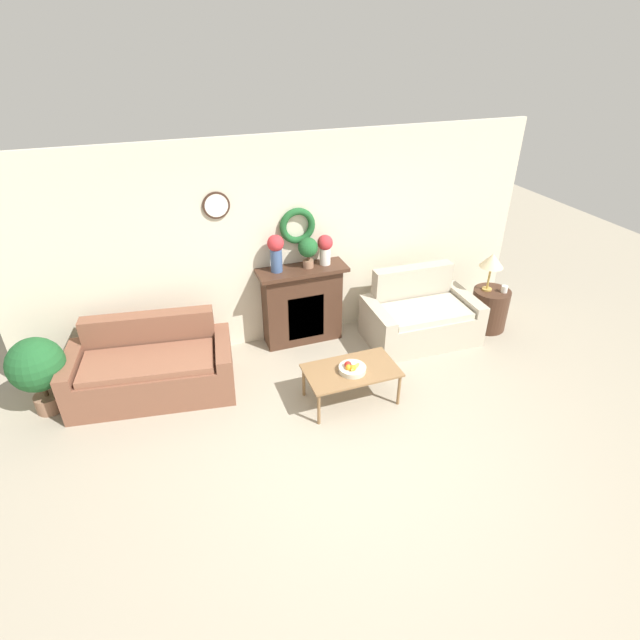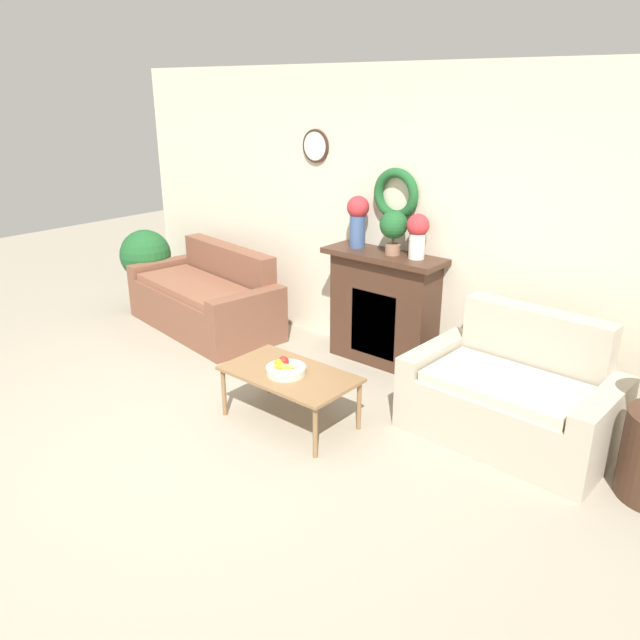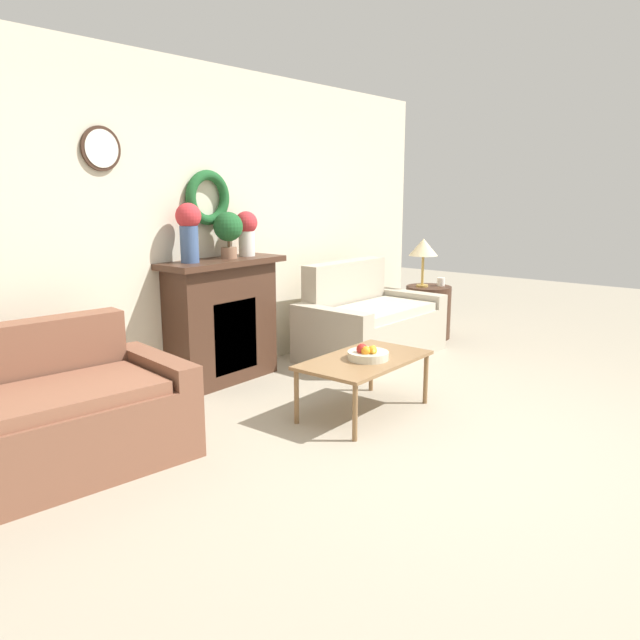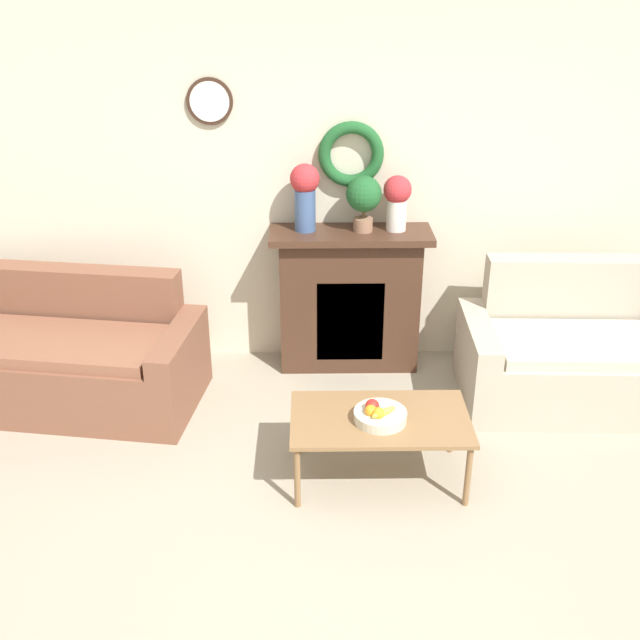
% 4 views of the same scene
% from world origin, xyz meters
% --- Properties ---
extents(ground_plane, '(16.00, 16.00, 0.00)m').
position_xyz_m(ground_plane, '(0.00, 0.00, 0.00)').
color(ground_plane, '#9E937F').
extents(wall_back, '(6.80, 0.15, 2.70)m').
position_xyz_m(wall_back, '(0.00, 2.55, 1.36)').
color(wall_back, beige).
rests_on(wall_back, ground_plane).
extents(fireplace, '(1.16, 0.41, 1.08)m').
position_xyz_m(fireplace, '(0.14, 2.34, 0.55)').
color(fireplace, '#42281C').
rests_on(fireplace, ground_plane).
extents(couch_left, '(1.95, 1.14, 0.87)m').
position_xyz_m(couch_left, '(-1.86, 1.87, 0.32)').
color(couch_left, brown).
rests_on(couch_left, ground_plane).
extents(loveseat_right, '(1.51, 0.94, 0.94)m').
position_xyz_m(loveseat_right, '(1.67, 1.85, 0.32)').
color(loveseat_right, '#B2A893').
rests_on(loveseat_right, ground_plane).
extents(coffee_table, '(1.04, 0.60, 0.43)m').
position_xyz_m(coffee_table, '(0.25, 0.92, 0.39)').
color(coffee_table, olive).
rests_on(coffee_table, ground_plane).
extents(fruit_bowl, '(0.31, 0.31, 0.13)m').
position_xyz_m(fruit_bowl, '(0.24, 0.88, 0.47)').
color(fruit_bowl, beige).
rests_on(fruit_bowl, coffee_table).
extents(vase_on_mantel_left, '(0.21, 0.21, 0.48)m').
position_xyz_m(vase_on_mantel_left, '(-0.18, 2.35, 1.36)').
color(vase_on_mantel_left, '#3D5684').
rests_on(vase_on_mantel_left, fireplace).
extents(vase_on_mantel_right, '(0.20, 0.20, 0.39)m').
position_xyz_m(vase_on_mantel_right, '(0.46, 2.35, 1.31)').
color(vase_on_mantel_right, silver).
rests_on(vase_on_mantel_right, fireplace).
extents(potted_plant_on_mantel, '(0.25, 0.25, 0.40)m').
position_xyz_m(potted_plant_on_mantel, '(0.23, 2.33, 1.33)').
color(potted_plant_on_mantel, '#8E664C').
rests_on(potted_plant_on_mantel, fireplace).
extents(potted_plant_floor_by_couch, '(0.60, 0.60, 0.92)m').
position_xyz_m(potted_plant_floor_by_couch, '(-3.00, 1.92, 0.58)').
color(potted_plant_floor_by_couch, '#8E664C').
rests_on(potted_plant_floor_by_couch, ground_plane).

